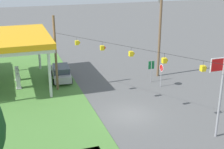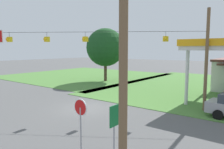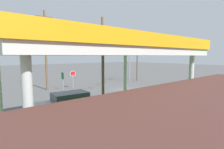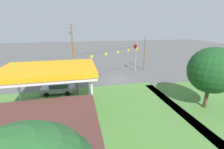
% 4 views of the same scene
% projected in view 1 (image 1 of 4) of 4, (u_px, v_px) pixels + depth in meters
% --- Properties ---
extents(ground_plane, '(160.00, 160.00, 0.00)m').
position_uv_depth(ground_plane, '(130.00, 114.00, 27.17)').
color(ground_plane, '#565656').
extents(gas_station_canopy, '(10.71, 7.18, 5.52)m').
position_uv_depth(gas_station_canopy, '(14.00, 39.00, 32.34)').
color(gas_station_canopy, silver).
rests_on(gas_station_canopy, ground).
extents(fuel_pump_near, '(0.71, 0.56, 1.60)m').
position_uv_depth(fuel_pump_near, '(18.00, 82.00, 32.59)').
color(fuel_pump_near, gray).
rests_on(fuel_pump_near, ground).
extents(fuel_pump_far, '(0.71, 0.56, 1.60)m').
position_uv_depth(fuel_pump_far, '(17.00, 74.00, 34.90)').
color(fuel_pump_far, gray).
rests_on(fuel_pump_far, ground).
extents(car_at_pumps_front, '(5.03, 2.39, 1.70)m').
position_uv_depth(car_at_pumps_front, '(61.00, 72.00, 35.05)').
color(car_at_pumps_front, '#9E9EA3').
rests_on(car_at_pumps_front, ground).
extents(stop_sign_roadside, '(0.80, 0.08, 2.50)m').
position_uv_depth(stop_sign_roadside, '(161.00, 71.00, 32.80)').
color(stop_sign_roadside, '#99999E').
rests_on(stop_sign_roadside, ground).
extents(stop_sign_overhead, '(0.22, 2.15, 6.53)m').
position_uv_depth(stop_sign_overhead, '(222.00, 79.00, 22.23)').
color(stop_sign_overhead, gray).
rests_on(stop_sign_overhead, ground).
extents(route_sign, '(0.10, 0.70, 2.40)m').
position_uv_depth(route_sign, '(151.00, 67.00, 34.21)').
color(route_sign, gray).
rests_on(route_sign, ground).
extents(utility_pole_main, '(2.20, 0.44, 10.47)m').
position_uv_depth(utility_pole_main, '(160.00, 26.00, 34.74)').
color(utility_pole_main, brown).
rests_on(utility_pole_main, ground).
extents(signal_span_gantry, '(15.66, 10.24, 7.74)m').
position_uv_depth(signal_span_gantry, '(131.00, 68.00, 25.74)').
color(signal_span_gantry, brown).
rests_on(signal_span_gantry, ground).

